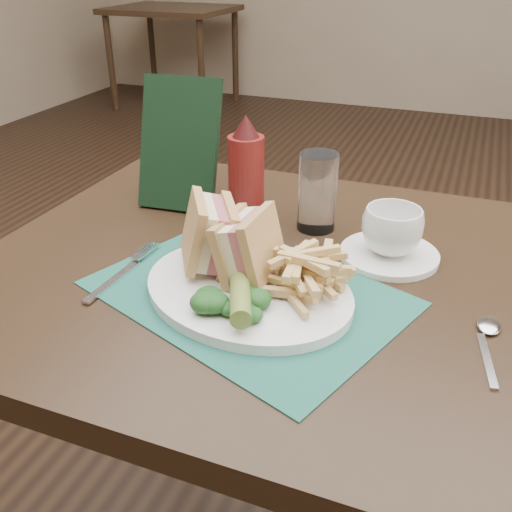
{
  "coord_description": "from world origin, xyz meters",
  "views": [
    {
      "loc": [
        0.24,
        -1.21,
        1.17
      ],
      "look_at": [
        -0.01,
        -0.57,
        0.8
      ],
      "focal_mm": 40.0,
      "sensor_mm": 36.0,
      "label": 1
    }
  ],
  "objects_px": {
    "saucer": "(389,255)",
    "coffee_cup": "(392,231)",
    "drinking_glass": "(317,192)",
    "sandwich_half_a": "(194,234)",
    "sandwich_half_b": "(235,243)",
    "plate": "(248,290)",
    "placemat": "(248,293)",
    "table_bg_left": "(175,58)",
    "ketchup_bottle": "(246,170)",
    "table_main": "(275,443)",
    "check_presenter": "(179,144)"
  },
  "relations": [
    {
      "from": "table_bg_left",
      "to": "ketchup_bottle",
      "type": "relative_size",
      "value": 4.84
    },
    {
      "from": "table_main",
      "to": "coffee_cup",
      "type": "xyz_separation_m",
      "value": [
        0.15,
        0.08,
        0.42
      ]
    },
    {
      "from": "drinking_glass",
      "to": "ketchup_bottle",
      "type": "relative_size",
      "value": 0.7
    },
    {
      "from": "sandwich_half_a",
      "to": "drinking_glass",
      "type": "distance_m",
      "value": 0.25
    },
    {
      "from": "check_presenter",
      "to": "placemat",
      "type": "bearing_deg",
      "value": -51.85
    },
    {
      "from": "sandwich_half_b",
      "to": "saucer",
      "type": "distance_m",
      "value": 0.25
    },
    {
      "from": "drinking_glass",
      "to": "sandwich_half_a",
      "type": "bearing_deg",
      "value": -118.12
    },
    {
      "from": "plate",
      "to": "ketchup_bottle",
      "type": "xyz_separation_m",
      "value": [
        -0.09,
        0.22,
        0.08
      ]
    },
    {
      "from": "table_bg_left",
      "to": "sandwich_half_b",
      "type": "relative_size",
      "value": 9.26
    },
    {
      "from": "table_main",
      "to": "sandwich_half_b",
      "type": "bearing_deg",
      "value": -115.99
    },
    {
      "from": "table_main",
      "to": "ketchup_bottle",
      "type": "relative_size",
      "value": 4.84
    },
    {
      "from": "ketchup_bottle",
      "to": "sandwich_half_b",
      "type": "bearing_deg",
      "value": -72.23
    },
    {
      "from": "saucer",
      "to": "ketchup_bottle",
      "type": "distance_m",
      "value": 0.27
    },
    {
      "from": "check_presenter",
      "to": "table_bg_left",
      "type": "bearing_deg",
      "value": 114.28
    },
    {
      "from": "sandwich_half_a",
      "to": "check_presenter",
      "type": "relative_size",
      "value": 0.44
    },
    {
      "from": "table_main",
      "to": "sandwich_half_a",
      "type": "relative_size",
      "value": 8.8
    },
    {
      "from": "plate",
      "to": "sandwich_half_a",
      "type": "distance_m",
      "value": 0.11
    },
    {
      "from": "saucer",
      "to": "check_presenter",
      "type": "xyz_separation_m",
      "value": [
        -0.39,
        0.07,
        0.11
      ]
    },
    {
      "from": "table_main",
      "to": "placemat",
      "type": "height_order",
      "value": "placemat"
    },
    {
      "from": "placemat",
      "to": "sandwich_half_a",
      "type": "xyz_separation_m",
      "value": [
        -0.09,
        0.02,
        0.07
      ]
    },
    {
      "from": "drinking_glass",
      "to": "check_presenter",
      "type": "distance_m",
      "value": 0.26
    },
    {
      "from": "table_bg_left",
      "to": "placemat",
      "type": "relative_size",
      "value": 2.23
    },
    {
      "from": "sandwich_half_b",
      "to": "placemat",
      "type": "bearing_deg",
      "value": -30.29
    },
    {
      "from": "saucer",
      "to": "coffee_cup",
      "type": "bearing_deg",
      "value": 90.0
    },
    {
      "from": "saucer",
      "to": "plate",
      "type": "bearing_deg",
      "value": -131.88
    },
    {
      "from": "plate",
      "to": "sandwich_half_a",
      "type": "height_order",
      "value": "sandwich_half_a"
    },
    {
      "from": "sandwich_half_b",
      "to": "saucer",
      "type": "relative_size",
      "value": 0.65
    },
    {
      "from": "plate",
      "to": "placemat",
      "type": "bearing_deg",
      "value": 135.0
    },
    {
      "from": "placemat",
      "to": "drinking_glass",
      "type": "xyz_separation_m",
      "value": [
        0.03,
        0.23,
        0.06
      ]
    },
    {
      "from": "saucer",
      "to": "drinking_glass",
      "type": "distance_m",
      "value": 0.16
    },
    {
      "from": "table_main",
      "to": "saucer",
      "type": "height_order",
      "value": "saucer"
    },
    {
      "from": "table_main",
      "to": "table_bg_left",
      "type": "xyz_separation_m",
      "value": [
        -2.08,
        3.47,
        0.0
      ]
    },
    {
      "from": "sandwich_half_b",
      "to": "coffee_cup",
      "type": "height_order",
      "value": "sandwich_half_b"
    },
    {
      "from": "coffee_cup",
      "to": "check_presenter",
      "type": "relative_size",
      "value": 0.39
    },
    {
      "from": "placemat",
      "to": "coffee_cup",
      "type": "height_order",
      "value": "coffee_cup"
    },
    {
      "from": "plate",
      "to": "check_presenter",
      "type": "distance_m",
      "value": 0.36
    },
    {
      "from": "saucer",
      "to": "ketchup_bottle",
      "type": "xyz_separation_m",
      "value": [
        -0.25,
        0.04,
        0.09
      ]
    },
    {
      "from": "table_bg_left",
      "to": "ketchup_bottle",
      "type": "distance_m",
      "value": 3.92
    },
    {
      "from": "placemat",
      "to": "sandwich_half_a",
      "type": "bearing_deg",
      "value": 169.6
    },
    {
      "from": "placemat",
      "to": "coffee_cup",
      "type": "relative_size",
      "value": 4.45
    },
    {
      "from": "plate",
      "to": "saucer",
      "type": "bearing_deg",
      "value": 65.75
    },
    {
      "from": "drinking_glass",
      "to": "check_presenter",
      "type": "xyz_separation_m",
      "value": [
        -0.26,
        0.01,
        0.05
      ]
    },
    {
      "from": "check_presenter",
      "to": "plate",
      "type": "bearing_deg",
      "value": -52.13
    },
    {
      "from": "sandwich_half_a",
      "to": "placemat",
      "type": "bearing_deg",
      "value": -41.95
    },
    {
      "from": "table_bg_left",
      "to": "plate",
      "type": "height_order",
      "value": "plate"
    },
    {
      "from": "placemat",
      "to": "saucer",
      "type": "distance_m",
      "value": 0.24
    },
    {
      "from": "table_main",
      "to": "coffee_cup",
      "type": "height_order",
      "value": "coffee_cup"
    },
    {
      "from": "ketchup_bottle",
      "to": "drinking_glass",
      "type": "bearing_deg",
      "value": 8.61
    },
    {
      "from": "drinking_glass",
      "to": "check_presenter",
      "type": "relative_size",
      "value": 0.56
    },
    {
      "from": "coffee_cup",
      "to": "ketchup_bottle",
      "type": "relative_size",
      "value": 0.49
    }
  ]
}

